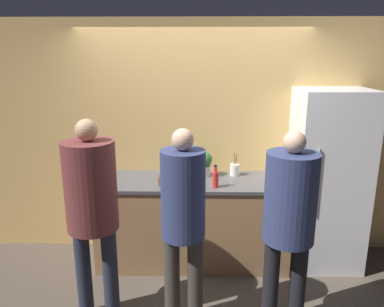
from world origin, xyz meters
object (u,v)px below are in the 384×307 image
object	(u,v)px
person_left	(92,200)
bottle_red	(215,179)
fruit_bowl	(172,180)
utensil_crock	(235,169)
bottle_amber	(271,176)
potted_plant	(204,163)
person_center	(183,213)
person_right	(289,213)
cup_white	(276,170)
refrigerator	(327,180)

from	to	relation	value
person_left	bottle_red	xyz separation A→B (m)	(1.03, 0.71, -0.05)
fruit_bowl	utensil_crock	bearing A→B (deg)	24.69
fruit_bowl	bottle_amber	distance (m)	1.03
person_left	utensil_crock	xyz separation A→B (m)	(1.26, 1.09, -0.07)
utensil_crock	potted_plant	bearing A→B (deg)	-175.51
fruit_bowl	utensil_crock	size ratio (longest dim) A/B	1.11
person_center	bottle_red	size ratio (longest dim) A/B	7.31
person_right	cup_white	distance (m)	1.28
person_right	potted_plant	world-z (taller)	person_right
bottle_amber	potted_plant	bearing A→B (deg)	167.18
utensil_crock	cup_white	distance (m)	0.46
bottle_amber	cup_white	distance (m)	0.27
person_left	person_center	distance (m)	0.75
utensil_crock	bottle_amber	bearing A→B (deg)	-27.04
person_center	bottle_amber	world-z (taller)	person_center
bottle_red	fruit_bowl	bearing A→B (deg)	169.74
utensil_crock	bottle_red	size ratio (longest dim) A/B	1.10
refrigerator	person_center	bearing A→B (deg)	-145.32
person_right	utensil_crock	distance (m)	1.25
person_right	cup_white	world-z (taller)	person_right
refrigerator	utensil_crock	size ratio (longest dim) A/B	7.42
person_left	bottle_amber	world-z (taller)	person_left
refrigerator	person_right	xyz separation A→B (m)	(-0.64, -1.06, 0.09)
bottle_red	cup_white	bearing A→B (deg)	33.19
bottle_amber	person_right	bearing A→B (deg)	-92.55
person_left	person_right	distance (m)	1.58
person_center	refrigerator	bearing A→B (deg)	34.68
person_left	bottle_red	size ratio (longest dim) A/B	7.55
bottle_amber	potted_plant	world-z (taller)	potted_plant
fruit_bowl	utensil_crock	world-z (taller)	utensil_crock
refrigerator	bottle_red	size ratio (longest dim) A/B	8.17
bottle_amber	cup_white	xyz separation A→B (m)	(0.10, 0.25, -0.02)
person_left	bottle_amber	bearing A→B (deg)	29.29
utensil_crock	person_right	bearing A→B (deg)	-75.33
bottle_red	cup_white	xyz separation A→B (m)	(0.69, 0.45, -0.05)
refrigerator	bottle_red	xyz separation A→B (m)	(-1.19, -0.23, 0.09)
refrigerator	person_left	world-z (taller)	refrigerator
refrigerator	utensil_crock	world-z (taller)	refrigerator
bottle_amber	bottle_red	xyz separation A→B (m)	(-0.59, -0.20, 0.04)
person_left	bottle_amber	size ratio (longest dim) A/B	12.32
potted_plant	person_left	bearing A→B (deg)	-130.92
refrigerator	cup_white	xyz separation A→B (m)	(-0.50, 0.22, 0.04)
person_center	cup_white	world-z (taller)	person_center
potted_plant	person_center	bearing A→B (deg)	-98.88
refrigerator	bottle_red	distance (m)	1.21
person_left	bottle_amber	xyz separation A→B (m)	(1.62, 0.91, -0.09)
person_left	bottle_red	bearing A→B (deg)	34.57
utensil_crock	fruit_bowl	bearing A→B (deg)	-155.31
person_center	fruit_bowl	bearing A→B (deg)	99.85
cup_white	person_right	bearing A→B (deg)	-96.41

